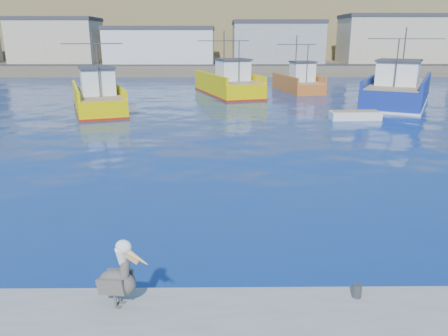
# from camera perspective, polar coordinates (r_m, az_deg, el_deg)

# --- Properties ---
(ground) EXTENTS (260.00, 260.00, 0.00)m
(ground) POSITION_cam_1_polar(r_m,az_deg,el_deg) (12.98, -0.80, -10.18)
(ground) COLOR navy
(ground) RESTS_ON ground
(dock_bollards) EXTENTS (36.20, 0.20, 0.30)m
(dock_bollards) POSITION_cam_1_polar(r_m,az_deg,el_deg) (9.71, 2.81, -15.79)
(dock_bollards) COLOR #4C4C4C
(dock_bollards) RESTS_ON dock
(far_shore) EXTENTS (200.00, 81.00, 24.00)m
(far_shore) POSITION_cam_1_polar(r_m,az_deg,el_deg) (120.83, -0.65, 18.13)
(far_shore) COLOR brown
(far_shore) RESTS_ON ground
(trawler_yellow_a) EXTENTS (7.07, 11.48, 6.46)m
(trawler_yellow_a) POSITION_cam_1_polar(r_m,az_deg,el_deg) (38.29, -16.15, 8.74)
(trawler_yellow_a) COLOR #DFC500
(trawler_yellow_a) RESTS_ON ground
(trawler_yellow_b) EXTENTS (7.63, 12.87, 6.63)m
(trawler_yellow_b) POSITION_cam_1_polar(r_m,az_deg,el_deg) (47.54, 0.56, 10.89)
(trawler_yellow_b) COLOR #DFC500
(trawler_yellow_b) RESTS_ON ground
(trawler_blue) EXTENTS (10.72, 14.65, 6.85)m
(trawler_blue) POSITION_cam_1_polar(r_m,az_deg,el_deg) (43.80, 21.76, 9.36)
(trawler_blue) COLOR navy
(trawler_blue) RESTS_ON ground
(boat_orange) EXTENTS (4.85, 9.18, 6.13)m
(boat_orange) POSITION_cam_1_polar(r_m,az_deg,el_deg) (50.98, 9.70, 11.01)
(boat_orange) COLOR #C66222
(boat_orange) RESTS_ON ground
(skiff_mid) EXTENTS (3.72, 1.42, 0.80)m
(skiff_mid) POSITION_cam_1_polar(r_m,az_deg,el_deg) (34.16, 16.75, 6.51)
(skiff_mid) COLOR silver
(skiff_mid) RESTS_ON ground
(pelican) EXTENTS (1.21, 0.72, 1.51)m
(pelican) POSITION_cam_1_polar(r_m,az_deg,el_deg) (9.45, -13.59, -13.76)
(pelican) COLOR #595451
(pelican) RESTS_ON dock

